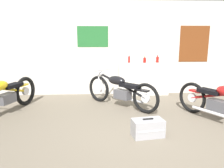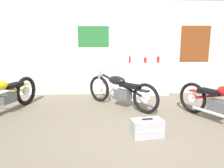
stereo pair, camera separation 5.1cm
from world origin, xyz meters
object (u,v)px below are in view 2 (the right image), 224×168
object	(u,v)px
bottle_left_center	(145,60)
motorcycle_red	(222,102)
bottle_center	(158,59)
motorcycle_yellow	(4,95)
hard_case_silver	(147,128)
motorcycle_black	(121,90)
bottle_leftmost	(130,59)

from	to	relation	value
bottle_left_center	motorcycle_red	bearing A→B (deg)	-64.42
motorcycle_red	bottle_center	bearing A→B (deg)	107.23
bottle_center	motorcycle_yellow	world-z (taller)	bottle_center
motorcycle_yellow	hard_case_silver	world-z (taller)	motorcycle_yellow
bottle_center	motorcycle_black	distance (m)	1.85
motorcycle_red	bottle_left_center	bearing A→B (deg)	115.58
motorcycle_red	motorcycle_yellow	bearing A→B (deg)	171.03
motorcycle_black	motorcycle_red	world-z (taller)	motorcycle_red
motorcycle_black	motorcycle_red	xyz separation A→B (m)	(1.97, -1.15, 0.00)
bottle_left_center	motorcycle_red	world-z (taller)	bottle_left_center
bottle_center	hard_case_silver	world-z (taller)	bottle_center
bottle_center	motorcycle_black	size ratio (longest dim) A/B	0.14
motorcycle_yellow	motorcycle_black	distance (m)	2.72
hard_case_silver	bottle_left_center	bearing A→B (deg)	80.01
motorcycle_black	motorcycle_red	size ratio (longest dim) A/B	0.86
bottle_leftmost	bottle_left_center	world-z (taller)	bottle_leftmost
bottle_center	motorcycle_black	bearing A→B (deg)	-135.59
bottle_leftmost	hard_case_silver	distance (m)	3.13
motorcycle_yellow	hard_case_silver	xyz separation A→B (m)	(3.01, -1.33, -0.29)
bottle_left_center	hard_case_silver	size ratio (longest dim) A/B	0.34
bottle_center	motorcycle_red	xyz separation A→B (m)	(0.73, -2.36, -0.65)
motorcycle_yellow	bottle_left_center	bearing A→B (deg)	24.61
motorcycle_yellow	motorcycle_red	xyz separation A→B (m)	(4.65, -0.73, -0.00)
bottle_center	motorcycle_red	size ratio (longest dim) A/B	0.12
bottle_leftmost	bottle_center	bearing A→B (deg)	-2.13
bottle_left_center	bottle_center	size ratio (longest dim) A/B	0.87
motorcycle_yellow	motorcycle_black	size ratio (longest dim) A/B	1.32
bottle_left_center	hard_case_silver	bearing A→B (deg)	-99.99
motorcycle_red	hard_case_silver	distance (m)	1.77
bottle_center	motorcycle_black	xyz separation A→B (m)	(-1.23, -1.21, -0.65)
bottle_left_center	motorcycle_yellow	bearing A→B (deg)	-155.39
bottle_left_center	motorcycle_red	xyz separation A→B (m)	(1.12, -2.35, -0.64)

